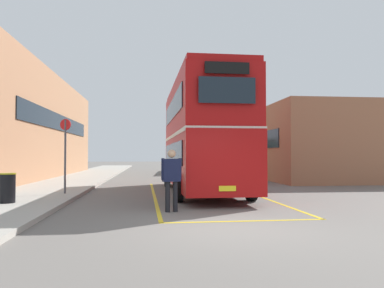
# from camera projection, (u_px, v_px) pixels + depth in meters

# --- Properties ---
(ground_plane) EXTENTS (135.60, 135.60, 0.00)m
(ground_plane) POSITION_uv_depth(u_px,v_px,m) (181.00, 182.00, 22.82)
(ground_plane) COLOR #66605B
(sidewalk_left) EXTENTS (4.00, 57.60, 0.14)m
(sidewalk_left) POSITION_uv_depth(u_px,v_px,m) (78.00, 179.00, 24.51)
(sidewalk_left) COLOR #A39E93
(sidewalk_left) RESTS_ON ground
(brick_building_left) EXTENTS (5.84, 23.41, 7.04)m
(brick_building_left) POSITION_uv_depth(u_px,v_px,m) (18.00, 128.00, 26.31)
(brick_building_left) COLOR #AD7A56
(brick_building_left) RESTS_ON ground
(depot_building_right) EXTENTS (8.71, 15.09, 4.74)m
(depot_building_right) POSITION_uv_depth(u_px,v_px,m) (310.00, 145.00, 27.83)
(depot_building_right) COLOR #9E6647
(depot_building_right) RESTS_ON ground
(double_decker_bus) EXTENTS (3.01, 10.34, 4.75)m
(double_decker_bus) POSITION_uv_depth(u_px,v_px,m) (202.00, 135.00, 16.54)
(double_decker_bus) COLOR black
(double_decker_bus) RESTS_ON ground
(single_deck_bus) EXTENTS (3.09, 9.42, 3.02)m
(single_deck_bus) POSITION_uv_depth(u_px,v_px,m) (201.00, 155.00, 35.75)
(single_deck_bus) COLOR black
(single_deck_bus) RESTS_ON ground
(pedestrian_boarding) EXTENTS (0.59, 0.31, 1.79)m
(pedestrian_boarding) POSITION_uv_depth(u_px,v_px,m) (171.00, 175.00, 10.94)
(pedestrian_boarding) COLOR black
(pedestrian_boarding) RESTS_ON ground
(litter_bin) EXTENTS (0.50, 0.50, 0.93)m
(litter_bin) POSITION_uv_depth(u_px,v_px,m) (7.00, 188.00, 11.87)
(litter_bin) COLOR black
(litter_bin) RESTS_ON sidewalk_left
(bus_stop_sign) EXTENTS (0.43, 0.15, 2.90)m
(bus_stop_sign) POSITION_uv_depth(u_px,v_px,m) (65.00, 149.00, 14.80)
(bus_stop_sign) COLOR #4C4C51
(bus_stop_sign) RESTS_ON sidewalk_left
(bay_marking_yellow) EXTENTS (4.47, 12.36, 0.01)m
(bay_marking_yellow) POSITION_uv_depth(u_px,v_px,m) (209.00, 197.00, 14.56)
(bay_marking_yellow) COLOR gold
(bay_marking_yellow) RESTS_ON ground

